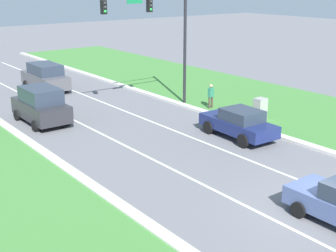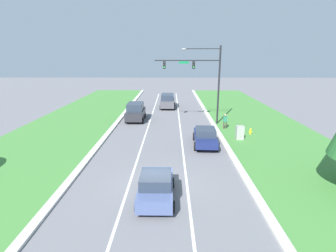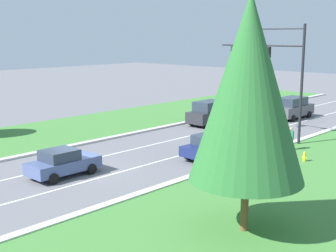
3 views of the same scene
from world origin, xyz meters
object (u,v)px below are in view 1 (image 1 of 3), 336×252
utility_cabinet (260,109)px  pedestrian (211,95)px  graphite_suv (45,77)px  charcoal_suv (41,105)px  traffic_signal_mast (162,20)px  navy_sedan (239,123)px  fire_hydrant (257,105)px

utility_cabinet → pedestrian: size_ratio=0.81×
graphite_suv → charcoal_suv: bearing=-114.1°
graphite_suv → pedestrian: graphite_suv is taller
traffic_signal_mast → pedestrian: traffic_signal_mast is taller
graphite_suv → navy_sedan: bearing=-77.6°
navy_sedan → charcoal_suv: bearing=131.7°
traffic_signal_mast → navy_sedan: size_ratio=1.91×
navy_sedan → fire_hydrant: size_ratio=6.58×
utility_cabinet → fire_hydrant: 2.24m
traffic_signal_mast → graphite_suv: 11.63m
graphite_suv → utility_cabinet: graphite_suv is taller
traffic_signal_mast → pedestrian: size_ratio=5.21×
traffic_signal_mast → pedestrian: bearing=-41.5°
traffic_signal_mast → utility_cabinet: traffic_signal_mast is taller
charcoal_suv → fire_hydrant: (12.35, -5.93, -0.75)m
graphite_suv → pedestrian: (6.40, -12.01, -0.12)m
navy_sedan → pedestrian: size_ratio=2.72×
traffic_signal_mast → pedestrian: 5.84m
utility_cabinet → fire_hydrant: size_ratio=1.96×
graphite_suv → charcoal_suv: charcoal_suv is taller
charcoal_suv → graphite_suv: bearing=64.9°
utility_cabinet → pedestrian: pedestrian is taller
charcoal_suv → traffic_signal_mast: bearing=-12.4°
navy_sedan → pedestrian: pedestrian is taller
pedestrian → fire_hydrant: pedestrian is taller
traffic_signal_mast → charcoal_suv: 9.22m
pedestrian → traffic_signal_mast: bearing=-46.5°
utility_cabinet → pedestrian: (-0.66, 3.73, 0.25)m
utility_cabinet → navy_sedan: bearing=-155.3°
graphite_suv → utility_cabinet: 17.26m
traffic_signal_mast → graphite_suv: (-3.96, 9.86, -4.74)m
traffic_signal_mast → graphite_suv: traffic_signal_mast is taller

